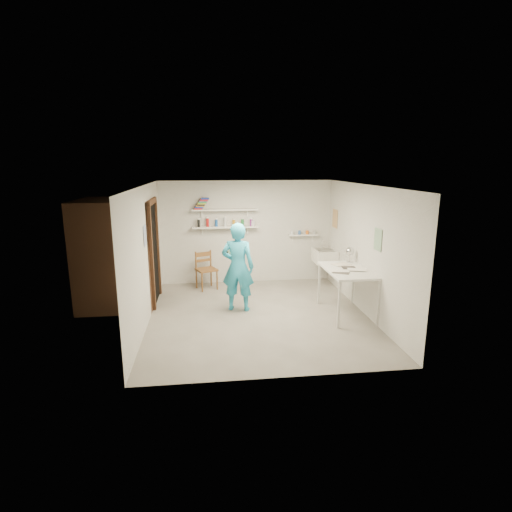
{
  "coord_description": "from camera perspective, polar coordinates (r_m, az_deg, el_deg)",
  "views": [
    {
      "loc": [
        -0.9,
        -6.96,
        2.76
      ],
      "look_at": [
        0.0,
        0.4,
        1.05
      ],
      "focal_mm": 28.0,
      "sensor_mm": 36.0,
      "label": 1
    }
  ],
  "objects": [
    {
      "name": "wooden_chair",
      "position": [
        9.03,
        -7.09,
        -1.94
      ],
      "size": [
        0.54,
        0.53,
        0.9
      ],
      "primitive_type": "cube",
      "rotation": [
        0.0,
        0.0,
        0.39
      ],
      "color": "brown",
      "rests_on": "ground"
    },
    {
      "name": "wall_clock",
      "position": [
        7.72,
        -3.17,
        0.83
      ],
      "size": [
        0.31,
        0.11,
        0.31
      ],
      "primitive_type": "cylinder",
      "rotation": [
        1.57,
        0.0,
        -0.26
      ],
      "color": "#F4EFA6",
      "rests_on": "man"
    },
    {
      "name": "spray_cans",
      "position": [
        9.19,
        -4.43,
        4.76
      ],
      "size": [
        1.26,
        0.06,
        0.17
      ],
      "color": "black",
      "rests_on": "shelf_lower"
    },
    {
      "name": "book_stack",
      "position": [
        9.13,
        -7.76,
        7.41
      ],
      "size": [
        0.34,
        0.14,
        0.25
      ],
      "color": "red",
      "rests_on": "shelf_upper"
    },
    {
      "name": "wall_back",
      "position": [
        9.4,
        -1.39,
        3.43
      ],
      "size": [
        4.0,
        0.02,
        2.4
      ],
      "primitive_type": "cube",
      "color": "silver",
      "rests_on": "ground"
    },
    {
      "name": "poster_right_b",
      "position": [
        7.15,
        17.01,
        2.25
      ],
      "size": [
        0.01,
        0.3,
        0.38
      ],
      "primitive_type": "cube",
      "color": "#3F724C",
      "rests_on": "wall_right"
    },
    {
      "name": "shelf_upper",
      "position": [
        9.16,
        -4.46,
        6.62
      ],
      "size": [
        1.5,
        0.22,
        0.03
      ],
      "primitive_type": "cube",
      "color": "white",
      "rests_on": "wall_back"
    },
    {
      "name": "poster_right_a",
      "position": [
        9.31,
        11.22,
        5.27
      ],
      "size": [
        0.01,
        0.34,
        0.42
      ],
      "primitive_type": "cube",
      "color": "#995933",
      "rests_on": "wall_right"
    },
    {
      "name": "poster_left",
      "position": [
        7.2,
        -15.58,
        2.82
      ],
      "size": [
        0.01,
        0.28,
        0.36
      ],
      "primitive_type": "cube",
      "color": "#334C7F",
      "rests_on": "wall_left"
    },
    {
      "name": "belfast_sink",
      "position": [
        9.29,
        9.78,
        -0.02
      ],
      "size": [
        0.48,
        0.6,
        0.3
      ],
      "primitive_type": "cube",
      "color": "white",
      "rests_on": "wall_right"
    },
    {
      "name": "ledge_shelf",
      "position": [
        9.55,
        6.77,
        3.01
      ],
      "size": [
        0.7,
        0.14,
        0.03
      ],
      "primitive_type": "cube",
      "color": "white",
      "rests_on": "wall_back"
    },
    {
      "name": "ceiling",
      "position": [
        7.03,
        0.4,
        10.13
      ],
      "size": [
        4.0,
        4.5,
        0.02
      ],
      "primitive_type": "cube",
      "color": "silver",
      "rests_on": "wall_back"
    },
    {
      "name": "door_jamb_far",
      "position": [
        8.76,
        -13.85,
        1.01
      ],
      "size": [
        0.06,
        0.1,
        2.0
      ],
      "primitive_type": "cube",
      "color": "brown",
      "rests_on": "ground"
    },
    {
      "name": "wall_front",
      "position": [
        5.04,
        3.71,
        -5.11
      ],
      "size": [
        4.0,
        0.02,
        2.4
      ],
      "primitive_type": "cube",
      "color": "silver",
      "rests_on": "ground"
    },
    {
      "name": "door_jamb_near",
      "position": [
        7.79,
        -14.68,
        -0.51
      ],
      "size": [
        0.06,
        0.1,
        2.0
      ],
      "primitive_type": "cube",
      "color": "brown",
      "rests_on": "ground"
    },
    {
      "name": "man",
      "position": [
        7.58,
        -2.61,
        -1.6
      ],
      "size": [
        0.71,
        0.55,
        1.71
      ],
      "primitive_type": "imported",
      "rotation": [
        0.0,
        0.0,
        2.88
      ],
      "color": "#29A8D1",
      "rests_on": "ground"
    },
    {
      "name": "work_table",
      "position": [
        7.65,
        12.85,
        -5.04
      ],
      "size": [
        0.79,
        1.31,
        0.88
      ],
      "primitive_type": "cube",
      "color": "silver",
      "rests_on": "ground"
    },
    {
      "name": "floor",
      "position": [
        7.55,
        0.37,
        -8.55
      ],
      "size": [
        4.0,
        4.5,
        0.02
      ],
      "primitive_type": "cube",
      "color": "slate",
      "rests_on": "ground"
    },
    {
      "name": "papers",
      "position": [
        7.52,
        13.02,
        -1.78
      ],
      "size": [
        0.3,
        0.22,
        0.02
      ],
      "color": "silver",
      "rests_on": "work_table"
    },
    {
      "name": "door_lintel",
      "position": [
        8.11,
        -14.65,
        7.55
      ],
      "size": [
        0.06,
        1.05,
        0.1
      ],
      "primitive_type": "cube",
      "color": "brown",
      "rests_on": "wall_left"
    },
    {
      "name": "wall_left",
      "position": [
        7.22,
        -15.64,
        0.01
      ],
      "size": [
        0.02,
        4.5,
        2.4
      ],
      "primitive_type": "cube",
      "color": "silver",
      "rests_on": "ground"
    },
    {
      "name": "desk_lamp",
      "position": [
        8.03,
        13.28,
        0.66
      ],
      "size": [
        0.16,
        0.16,
        0.16
      ],
      "primitive_type": "sphere",
      "color": "silver",
      "rests_on": "work_table"
    },
    {
      "name": "ledge_pots",
      "position": [
        9.54,
        6.78,
        3.36
      ],
      "size": [
        0.48,
        0.07,
        0.09
      ],
      "color": "silver",
      "rests_on": "ledge_shelf"
    },
    {
      "name": "shelf_lower",
      "position": [
        9.21,
        -4.42,
        4.14
      ],
      "size": [
        1.5,
        0.22,
        0.03
      ],
      "primitive_type": "cube",
      "color": "white",
      "rests_on": "wall_back"
    },
    {
      "name": "wall_right",
      "position": [
        7.71,
        15.38,
        0.83
      ],
      "size": [
        0.02,
        4.5,
        2.4
      ],
      "primitive_type": "cube",
      "color": "silver",
      "rests_on": "ground"
    },
    {
      "name": "doorway_recess",
      "position": [
        8.27,
        -14.38,
        0.29
      ],
      "size": [
        0.02,
        0.9,
        2.0
      ],
      "primitive_type": "cube",
      "color": "black",
      "rests_on": "wall_left"
    },
    {
      "name": "corridor_box",
      "position": [
        8.39,
        -19.21,
        0.49
      ],
      "size": [
        1.4,
        1.5,
        2.1
      ],
      "primitive_type": "cube",
      "color": "brown",
      "rests_on": "ground"
    }
  ]
}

